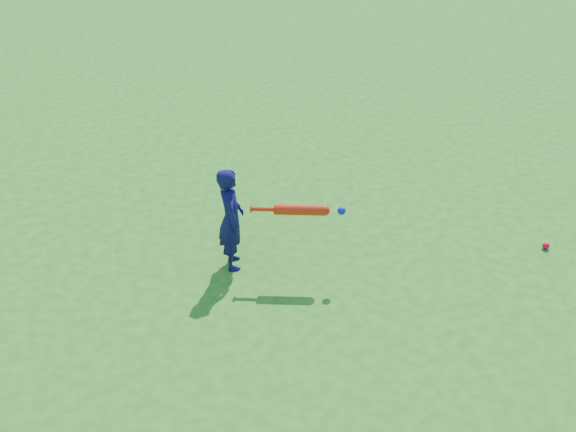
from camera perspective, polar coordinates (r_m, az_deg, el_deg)
The scene contains 4 objects.
ground at distance 5.57m, azimuth -1.07°, elevation -6.38°, with size 80.00×80.00×0.00m, color #236D1A.
child at distance 5.63m, azimuth -5.09°, elevation -0.26°, with size 0.35×0.23×0.96m, color #0E0E44.
ground_ball_red at distance 6.53m, azimuth 21.94°, elevation -2.48°, with size 0.07×0.07×0.07m, color red.
bat_swing at distance 5.48m, azimuth 1.40°, elevation 0.54°, with size 0.79×0.30×0.09m.
Camera 1 is at (-1.09, -4.37, 3.28)m, focal length 40.00 mm.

